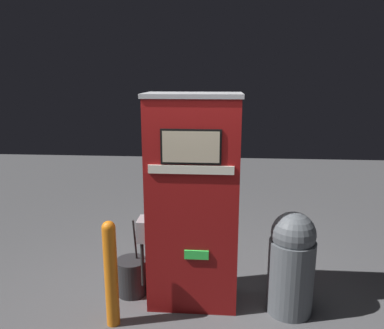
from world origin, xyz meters
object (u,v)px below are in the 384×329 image
trash_bin (291,262)px  squeegee_bucket (132,276)px  gas_pump (193,203)px  safety_bollard (111,272)px

trash_bin → squeegee_bucket: size_ratio=1.20×
gas_pump → trash_bin: size_ratio=2.07×
safety_bollard → trash_bin: safety_bollard is taller
gas_pump → safety_bollard: bearing=-148.1°
trash_bin → squeegee_bucket: trash_bin is taller
gas_pump → safety_bollard: gas_pump is taller
safety_bollard → squeegee_bucket: 0.61m
gas_pump → squeegee_bucket: gas_pump is taller
gas_pump → safety_bollard: size_ratio=2.06×
squeegee_bucket → safety_bollard: bearing=-96.3°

